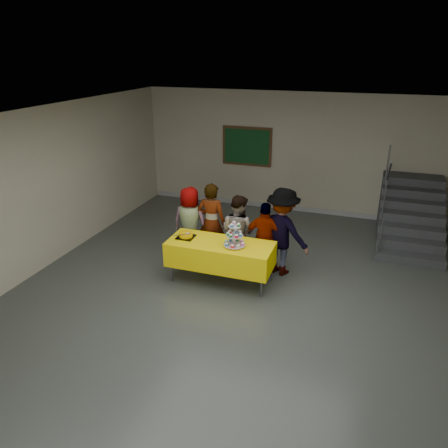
# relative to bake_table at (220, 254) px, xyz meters

# --- Properties ---
(room_shell) EXTENTS (10.00, 10.04, 3.02)m
(room_shell) POSITION_rel_bake_table_xyz_m (0.60, -0.83, 1.57)
(room_shell) COLOR #4C514C
(room_shell) RESTS_ON ground
(bake_table) EXTENTS (1.88, 0.78, 0.77)m
(bake_table) POSITION_rel_bake_table_xyz_m (0.00, 0.00, 0.00)
(bake_table) COLOR #595960
(bake_table) RESTS_ON ground
(cupcake_stand) EXTENTS (0.38, 0.38, 0.44)m
(cupcake_stand) POSITION_rel_bake_table_xyz_m (0.28, -0.05, 0.38)
(cupcake_stand) COLOR silver
(cupcake_stand) RESTS_ON bake_table
(bear_cake) EXTENTS (0.32, 0.36, 0.12)m
(bear_cake) POSITION_rel_bake_table_xyz_m (-0.67, 0.01, 0.27)
(bear_cake) COLOR black
(bear_cake) RESTS_ON bake_table
(schoolchild_a) EXTENTS (0.72, 0.47, 1.46)m
(schoolchild_a) POSITION_rel_bake_table_xyz_m (-0.92, 0.79, 0.18)
(schoolchild_a) COLOR slate
(schoolchild_a) RESTS_ON ground
(schoolchild_b) EXTENTS (0.58, 0.38, 1.59)m
(schoolchild_b) POSITION_rel_bake_table_xyz_m (-0.46, 0.79, 0.24)
(schoolchild_b) COLOR slate
(schoolchild_b) RESTS_ON ground
(schoolchild_c) EXTENTS (0.85, 0.76, 1.46)m
(schoolchild_c) POSITION_rel_bake_table_xyz_m (0.12, 0.66, 0.17)
(schoolchild_c) COLOR slate
(schoolchild_c) RESTS_ON ground
(schoolchild_d) EXTENTS (0.84, 0.40, 1.40)m
(schoolchild_d) POSITION_rel_bake_table_xyz_m (0.67, 0.58, 0.14)
(schoolchild_d) COLOR slate
(schoolchild_d) RESTS_ON ground
(schoolchild_e) EXTENTS (1.22, 0.95, 1.66)m
(schoolchild_e) POSITION_rel_bake_table_xyz_m (0.96, 0.70, 0.27)
(schoolchild_e) COLOR slate
(schoolchild_e) RESTS_ON ground
(staircase) EXTENTS (1.30, 2.40, 2.04)m
(staircase) POSITION_rel_bake_table_xyz_m (3.30, 3.28, -0.07)
(staircase) COLOR #424447
(staircase) RESTS_ON ground
(noticeboard) EXTENTS (1.30, 0.05, 1.00)m
(noticeboard) POSITION_rel_bake_table_xyz_m (-0.73, 4.12, 1.04)
(noticeboard) COLOR #472B16
(noticeboard) RESTS_ON ground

